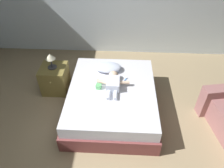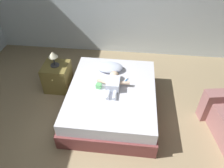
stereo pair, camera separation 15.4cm
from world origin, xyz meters
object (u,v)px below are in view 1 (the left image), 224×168
toy_block (99,86)px  nightstand (55,79)px  baby (113,82)px  toothbrush (125,80)px  lamp (50,58)px  bed (112,99)px  pillow (108,67)px

toy_block → nightstand: bearing=151.7°
baby → nightstand: size_ratio=1.15×
toothbrush → toy_block: bearing=-151.9°
toothbrush → lamp: lamp is taller
bed → pillow: bearing=101.8°
pillow → lamp: size_ratio=1.66×
nightstand → lamp: lamp is taller
lamp → pillow: bearing=1.1°
pillow → toothbrush: 0.42m
toothbrush → lamp: (-1.34, 0.25, 0.23)m
baby → toothbrush: baby is taller
toothbrush → toy_block: size_ratio=1.33×
pillow → baby: size_ratio=0.81×
toothbrush → toy_block: toy_block is taller
bed → nightstand: (-1.12, 0.48, 0.02)m
baby → lamp: (-1.13, 0.41, 0.17)m
pillow → nightstand: (-1.02, -0.02, -0.29)m
toothbrush → toy_block: (-0.44, -0.23, 0.03)m
baby → nightstand: 1.24m
toothbrush → bed: bearing=-133.4°
lamp → toy_block: 1.04m
baby → bed: bearing=-100.5°
bed → pillow: (-0.10, 0.50, 0.32)m
baby → nightstand: (-1.13, 0.41, -0.30)m
nightstand → toy_block: size_ratio=5.54×
pillow → bed: bearing=-78.2°
bed → toy_block: (-0.22, -0.00, 0.29)m
bed → lamp: bearing=156.8°
nightstand → pillow: bearing=1.2°
bed → nightstand: 1.22m
baby → pillow: bearing=105.5°
pillow → lamp: bearing=-178.9°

